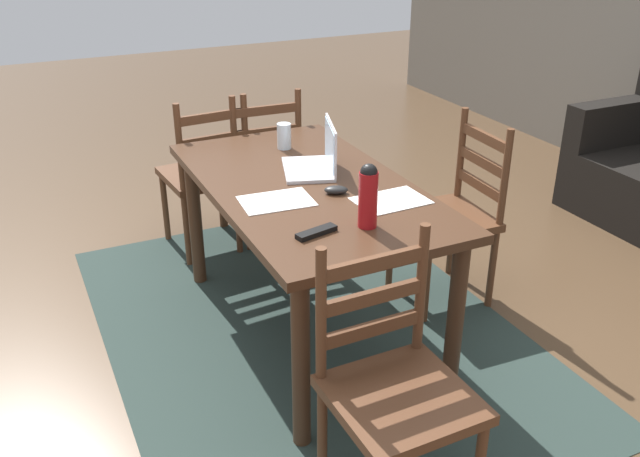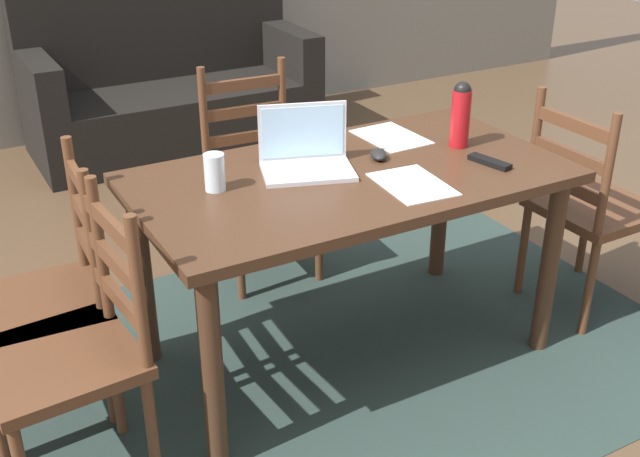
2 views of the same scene
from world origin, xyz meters
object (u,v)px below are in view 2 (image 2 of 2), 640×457
chair_far_head (259,177)px  computer_mouse (379,155)px  chair_left_far (49,301)px  couch (170,90)px  tv_remote (490,162)px  chair_right_near (589,207)px  chair_left_near (73,353)px  drinking_glass (215,172)px  dining_table (350,199)px  water_bottle (461,113)px  laptop (305,153)px

chair_far_head → computer_mouse: bearing=-77.8°
chair_left_far → couch: (1.28, 2.47, -0.11)m
chair_far_head → tv_remote: size_ratio=5.59×
chair_right_near → couch: size_ratio=0.53×
chair_right_near → chair_left_near: 2.12m
chair_left_far → drinking_glass: bearing=-7.5°
dining_table → tv_remote: 0.53m
chair_left_near → couch: 3.08m
water_bottle → chair_left_far: bearing=174.8°
chair_far_head → water_bottle: size_ratio=3.74×
chair_left_far → tv_remote: bearing=-12.7°
chair_right_near → tv_remote: 0.66m
couch → tv_remote: (0.26, -2.82, 0.43)m
chair_left_far → computer_mouse: (1.22, -0.10, 0.33)m
tv_remote → chair_right_near: bearing=-11.6°
chair_left_near → drinking_glass: size_ratio=7.42×
chair_left_far → laptop: (0.94, -0.06, 0.37)m
laptop → water_bottle: (0.62, -0.08, 0.07)m
chair_far_head → computer_mouse: size_ratio=9.50×
chair_left_near → tv_remote: chair_left_near is taller
chair_left_near → drinking_glass: 0.74m
couch → drinking_glass: bearing=-105.3°
drinking_glass → chair_right_near: bearing=-9.6°
laptop → computer_mouse: bearing=-9.4°
chair_left_far → water_bottle: size_ratio=3.74×
chair_far_head → couch: couch is taller
couch → computer_mouse: size_ratio=18.00×
drinking_glass → computer_mouse: bearing=-2.5°
chair_left_near → laptop: (0.94, 0.28, 0.37)m
chair_far_head → couch: 1.86m
chair_far_head → computer_mouse: 0.81m
couch → drinking_glass: couch is taller
drinking_glass → tv_remote: size_ratio=0.75×
chair_left_near → couch: couch is taller
chair_left_near → laptop: size_ratio=2.54×
laptop → drinking_glass: laptop is taller
water_bottle → drinking_glass: 0.98m
chair_left_far → couch: bearing=62.6°
chair_left_near → laptop: laptop is taller
chair_left_far → tv_remote: (1.54, -0.35, 0.32)m
water_bottle → computer_mouse: bearing=173.8°
chair_left_near → computer_mouse: bearing=10.6°
chair_far_head → tv_remote: 1.13m
chair_right_near → chair_left_far: bearing=171.0°
computer_mouse → tv_remote: (0.32, -0.24, -0.01)m
tv_remote → dining_table: bearing=146.8°
computer_mouse → tv_remote: bearing=-13.4°
chair_left_near → dining_table: bearing=8.9°
couch → laptop: 2.59m
laptop → drinking_glass: bearing=-176.9°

